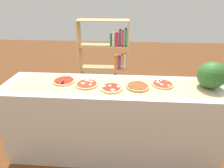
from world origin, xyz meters
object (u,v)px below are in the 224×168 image
object	(u,v)px
bookshelf	(111,68)
watermelon	(211,75)
pizza_mozzarella_1	(87,84)
pizza_mozzarella_4	(162,84)
pizza_mozzarella_2	(111,88)
pizza_pepperoni_0	(64,81)
pizza_spinach_3	(138,86)

from	to	relation	value
bookshelf	watermelon	bearing A→B (deg)	-41.42
pizza_mozzarella_1	pizza_mozzarella_4	world-z (taller)	pizza_mozzarella_1
pizza_mozzarella_4	bookshelf	size ratio (longest dim) A/B	0.16
pizza_mozzarella_2	pizza_mozzarella_4	distance (m)	0.57
pizza_mozzarella_2	pizza_mozzarella_4	size ratio (longest dim) A/B	0.99
pizza_pepperoni_0	bookshelf	distance (m)	1.09
pizza_pepperoni_0	pizza_mozzarella_4	size ratio (longest dim) A/B	1.05
pizza_mozzarella_2	bookshelf	world-z (taller)	bookshelf
pizza_pepperoni_0	pizza_spinach_3	size ratio (longest dim) A/B	1.03
pizza_spinach_3	watermelon	distance (m)	0.78
pizza_pepperoni_0	pizza_mozzarella_4	distance (m)	1.11
watermelon	bookshelf	bearing A→B (deg)	138.58
pizza_spinach_3	bookshelf	world-z (taller)	bookshelf
pizza_mozzarella_2	watermelon	world-z (taller)	watermelon
pizza_mozzarella_4	pizza_pepperoni_0	bearing A→B (deg)	179.75
pizza_mozzarella_2	pizza_pepperoni_0	bearing A→B (deg)	165.93
pizza_mozzarella_2	bookshelf	size ratio (longest dim) A/B	0.16
pizza_spinach_3	bookshelf	bearing A→B (deg)	109.43
pizza_mozzarella_2	bookshelf	distance (m)	1.13
pizza_pepperoni_0	pizza_mozzarella_2	distance (m)	0.57
pizza_mozzarella_1	pizza_mozzarella_4	size ratio (longest dim) A/B	1.04
pizza_mozzarella_4	bookshelf	xyz separation A→B (m)	(-0.65, 0.98, -0.20)
pizza_spinach_3	pizza_mozzarella_4	bearing A→B (deg)	16.27
pizza_spinach_3	watermelon	bearing A→B (deg)	4.13
pizza_pepperoni_0	watermelon	xyz separation A→B (m)	(1.60, -0.03, 0.13)
bookshelf	pizza_pepperoni_0	bearing A→B (deg)	-115.34
pizza_pepperoni_0	watermelon	bearing A→B (deg)	-1.11
pizza_pepperoni_0	bookshelf	world-z (taller)	bookshelf
bookshelf	pizza_mozzarella_2	bearing A→B (deg)	-85.07
pizza_mozzarella_2	pizza_mozzarella_4	world-z (taller)	pizza_mozzarella_2
pizza_spinach_3	bookshelf	size ratio (longest dim) A/B	0.16
pizza_mozzarella_1	pizza_mozzarella_2	world-z (taller)	same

